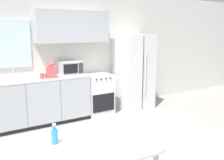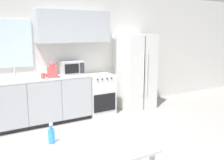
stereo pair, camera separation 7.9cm
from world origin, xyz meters
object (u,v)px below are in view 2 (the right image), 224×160
at_px(microwave, 71,67).
at_px(dining_table, 83,153).
at_px(oven_range, 98,94).
at_px(drink_bottle, 51,135).
at_px(coffee_mug, 44,76).
at_px(refrigerator, 135,72).

distance_m(microwave, dining_table, 3.06).
distance_m(oven_range, drink_bottle, 3.20).
xyz_separation_m(coffee_mug, drink_bottle, (-0.59, -2.45, -0.16)).
height_order(coffee_mug, drink_bottle, coffee_mug).
bearing_deg(drink_bottle, microwave, 65.08).
bearing_deg(dining_table, drink_bottle, 145.25).
bearing_deg(refrigerator, oven_range, 176.19).
xyz_separation_m(oven_range, microwave, (-0.59, 0.09, 0.63)).
relative_size(refrigerator, dining_table, 1.49).
relative_size(microwave, dining_table, 0.40).
distance_m(dining_table, drink_bottle, 0.35).
height_order(oven_range, refrigerator, refrigerator).
xyz_separation_m(microwave, drink_bottle, (-1.25, -2.69, -0.24)).
relative_size(microwave, coffee_mug, 4.08).
height_order(oven_range, dining_table, oven_range).
bearing_deg(coffee_mug, oven_range, 6.61).
height_order(refrigerator, microwave, refrigerator).
bearing_deg(oven_range, drink_bottle, -125.29).
bearing_deg(coffee_mug, refrigerator, 2.10).
relative_size(oven_range, refrigerator, 0.50).
relative_size(coffee_mug, drink_bottle, 0.56).
xyz_separation_m(oven_range, refrigerator, (0.96, -0.06, 0.44)).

